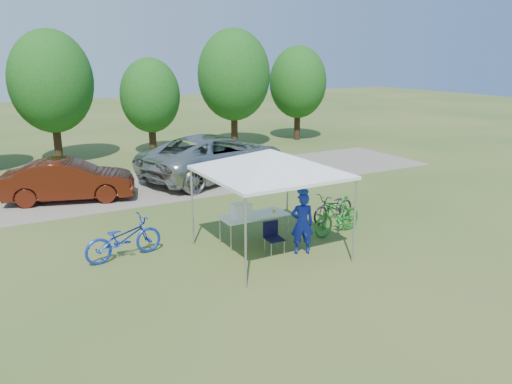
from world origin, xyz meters
The scene contains 14 objects.
ground centered at (0.00, 0.00, 0.00)m, with size 100.00×100.00×0.00m, color #2D5119.
gravel_strip centered at (0.00, 8.00, 0.01)m, with size 24.00×5.00×0.02m, color gray.
canopy centered at (0.00, 0.00, 2.65)m, with size 4.53×4.53×3.00m.
treeline centered at (-0.29, 14.05, 3.53)m, with size 24.89×4.28×6.30m.
folding_table centered at (0.05, 0.89, 0.72)m, with size 1.85×0.77×0.76m.
folding_chair centered at (0.09, -0.01, 0.48)m, with size 0.45×0.46×0.82m.
cooler centered at (-0.36, 0.89, 0.95)m, with size 0.52×0.36×0.38m.
ice_cream_cup centered at (0.63, 0.84, 0.80)m, with size 0.09×0.09×0.07m, color gold.
cyclist centered at (0.71, -0.43, 0.81)m, with size 0.59×0.39×1.62m, color #13229F.
bike_blue centered at (-3.37, 1.49, 0.52)m, with size 0.70×1.99×1.05m, color #1433AF.
bike_green centered at (2.40, 0.27, 0.53)m, with size 0.50×1.77×1.07m, color #1B7922.
bike_dark centered at (3.02, 1.24, 0.45)m, with size 0.60×1.71×0.90m, color black.
minivan centered at (2.20, 8.03, 0.92)m, with size 3.00×6.51×1.81m, color #A8A9A5.
sedan centered at (-3.64, 7.50, 0.74)m, with size 1.53×4.37×1.44m, color #4D190C.
Camera 1 is at (-6.20, -10.33, 4.98)m, focal length 35.00 mm.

